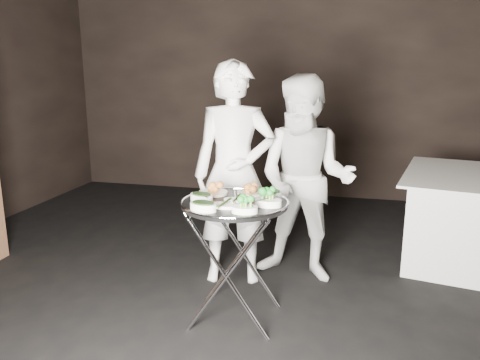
% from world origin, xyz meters
% --- Properties ---
extents(floor, '(6.00, 7.00, 0.05)m').
position_xyz_m(floor, '(0.00, 0.00, -0.03)').
color(floor, black).
rests_on(floor, ground).
extents(wall_back, '(6.00, 0.05, 3.00)m').
position_xyz_m(wall_back, '(0.00, 3.52, 1.50)').
color(wall_back, black).
rests_on(wall_back, floor).
extents(tray_stand, '(0.56, 0.48, 0.82)m').
position_xyz_m(tray_stand, '(0.13, 0.11, 0.46)').
color(tray_stand, silver).
rests_on(tray_stand, floor).
extents(serving_tray, '(0.71, 0.71, 0.04)m').
position_xyz_m(serving_tray, '(0.13, 0.11, 0.83)').
color(serving_tray, black).
rests_on(serving_tray, tray_stand).
extents(potato_plate_a, '(0.21, 0.21, 0.07)m').
position_xyz_m(potato_plate_a, '(-0.06, 0.26, 0.87)').
color(potato_plate_a, beige).
rests_on(potato_plate_a, serving_tray).
extents(potato_plate_b, '(0.19, 0.19, 0.07)m').
position_xyz_m(potato_plate_b, '(0.19, 0.33, 0.87)').
color(potato_plate_b, beige).
rests_on(potato_plate_b, serving_tray).
extents(greens_bowl, '(0.13, 0.13, 0.07)m').
position_xyz_m(greens_bowl, '(0.36, 0.25, 0.87)').
color(greens_bowl, white).
rests_on(greens_bowl, serving_tray).
extents(asparagus_plate_a, '(0.17, 0.10, 0.03)m').
position_xyz_m(asparagus_plate_a, '(0.14, 0.12, 0.85)').
color(asparagus_plate_a, white).
rests_on(asparagus_plate_a, serving_tray).
extents(asparagus_plate_b, '(0.21, 0.13, 0.04)m').
position_xyz_m(asparagus_plate_b, '(0.10, -0.03, 0.86)').
color(asparagus_plate_b, white).
rests_on(asparagus_plate_b, serving_tray).
extents(spinach_bowl_a, '(0.20, 0.17, 0.07)m').
position_xyz_m(spinach_bowl_a, '(-0.08, 0.07, 0.87)').
color(spinach_bowl_a, white).
rests_on(spinach_bowl_a, serving_tray).
extents(spinach_bowl_b, '(0.20, 0.16, 0.07)m').
position_xyz_m(spinach_bowl_b, '(-0.01, -0.13, 0.87)').
color(spinach_bowl_b, white).
rests_on(spinach_bowl_b, serving_tray).
extents(broccoli_bowl_a, '(0.18, 0.14, 0.07)m').
position_xyz_m(broccoli_bowl_a, '(0.36, 0.07, 0.87)').
color(broccoli_bowl_a, white).
rests_on(broccoli_bowl_a, serving_tray).
extents(broccoli_bowl_b, '(0.18, 0.14, 0.07)m').
position_xyz_m(broccoli_bowl_b, '(0.25, -0.11, 0.87)').
color(broccoli_bowl_b, white).
rests_on(broccoli_bowl_b, serving_tray).
extents(serving_utensils, '(0.57, 0.41, 0.01)m').
position_xyz_m(serving_utensils, '(0.15, 0.18, 0.89)').
color(serving_utensils, silver).
rests_on(serving_utensils, serving_tray).
extents(waiter_left, '(0.72, 0.55, 1.76)m').
position_xyz_m(waiter_left, '(-0.03, 0.75, 0.88)').
color(waiter_left, white).
rests_on(waiter_left, floor).
extents(waiter_right, '(0.89, 0.74, 1.65)m').
position_xyz_m(waiter_right, '(0.51, 0.89, 0.82)').
color(waiter_right, white).
rests_on(waiter_right, floor).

